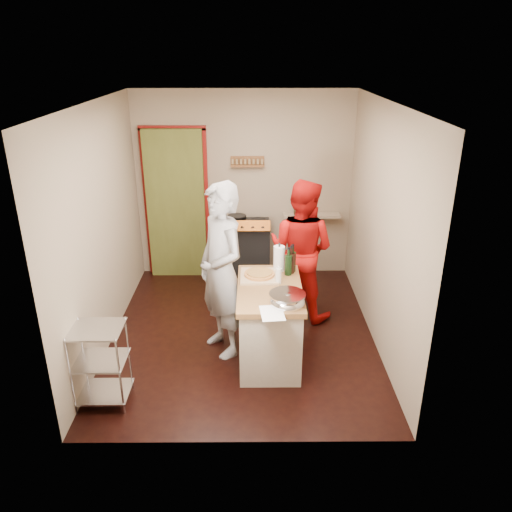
# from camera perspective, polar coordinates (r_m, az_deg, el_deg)

# --- Properties ---
(floor) EXTENTS (3.50, 3.50, 0.00)m
(floor) POSITION_cam_1_polar(r_m,az_deg,el_deg) (5.92, -1.52, -8.76)
(floor) COLOR black
(floor) RESTS_ON ground
(back_wall) EXTENTS (3.00, 0.44, 2.60)m
(back_wall) POSITION_cam_1_polar(r_m,az_deg,el_deg) (7.14, -6.54, 6.70)
(back_wall) COLOR gray
(back_wall) RESTS_ON ground
(left_wall) EXTENTS (0.04, 3.50, 2.60)m
(left_wall) POSITION_cam_1_polar(r_m,az_deg,el_deg) (5.59, -17.25, 3.00)
(left_wall) COLOR gray
(left_wall) RESTS_ON ground
(right_wall) EXTENTS (0.04, 3.50, 2.60)m
(right_wall) POSITION_cam_1_polar(r_m,az_deg,el_deg) (5.52, 14.11, 3.12)
(right_wall) COLOR gray
(right_wall) RESTS_ON ground
(ceiling) EXTENTS (3.00, 3.50, 0.02)m
(ceiling) POSITION_cam_1_polar(r_m,az_deg,el_deg) (5.06, -1.84, 17.28)
(ceiling) COLOR white
(ceiling) RESTS_ON back_wall
(stove) EXTENTS (0.60, 0.63, 1.00)m
(stove) POSITION_cam_1_polar(r_m,az_deg,el_deg) (6.98, -0.96, 0.54)
(stove) COLOR black
(stove) RESTS_ON ground
(wire_shelving) EXTENTS (0.48, 0.40, 0.80)m
(wire_shelving) POSITION_cam_1_polar(r_m,az_deg,el_deg) (4.88, -17.37, -11.44)
(wire_shelving) COLOR silver
(wire_shelving) RESTS_ON ground
(island) EXTENTS (0.66, 1.25, 1.15)m
(island) POSITION_cam_1_polar(r_m,az_deg,el_deg) (5.27, 1.59, -7.38)
(island) COLOR #B8AE9C
(island) RESTS_ON ground
(person_stripe) EXTENTS (0.75, 0.82, 1.89)m
(person_stripe) POSITION_cam_1_polar(r_m,az_deg,el_deg) (5.19, -3.98, -1.76)
(person_stripe) COLOR #BBBBC0
(person_stripe) RESTS_ON ground
(person_red) EXTENTS (1.05, 0.98, 1.71)m
(person_red) POSITION_cam_1_polar(r_m,az_deg,el_deg) (5.99, 5.18, 0.74)
(person_red) COLOR #AD0D0B
(person_red) RESTS_ON ground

